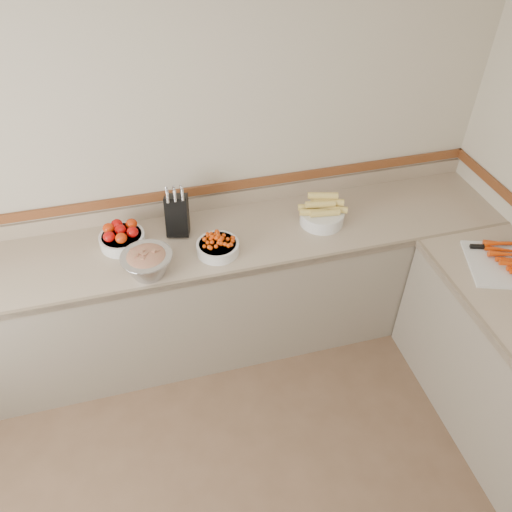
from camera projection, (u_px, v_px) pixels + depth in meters
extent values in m
plane|color=beige|center=(171.00, 158.00, 2.94)|extent=(4.00, 0.00, 4.00)
cube|color=tan|center=(186.00, 246.00, 2.99)|extent=(4.00, 0.65, 0.04)
cube|color=gray|center=(192.00, 298.00, 3.28)|extent=(4.00, 0.63, 0.86)
cube|color=#816D56|center=(194.00, 282.00, 2.76)|extent=(4.00, 0.02, 0.04)
cube|color=tan|center=(177.00, 207.00, 3.17)|extent=(4.00, 0.02, 0.10)
cube|color=brown|center=(176.00, 194.00, 3.10)|extent=(4.00, 0.02, 0.06)
cube|color=black|center=(177.00, 215.00, 2.98)|extent=(0.17, 0.19, 0.27)
cylinder|color=silver|center=(168.00, 197.00, 2.85)|extent=(0.02, 0.04, 0.07)
cylinder|color=silver|center=(175.00, 196.00, 2.85)|extent=(0.02, 0.04, 0.07)
cylinder|color=silver|center=(182.00, 195.00, 2.86)|extent=(0.02, 0.04, 0.07)
cylinder|color=silver|center=(167.00, 195.00, 2.86)|extent=(0.02, 0.04, 0.07)
cylinder|color=silver|center=(174.00, 194.00, 2.87)|extent=(0.02, 0.04, 0.07)
cylinder|color=silver|center=(182.00, 193.00, 2.88)|extent=(0.02, 0.04, 0.07)
cylinder|color=silver|center=(166.00, 192.00, 2.88)|extent=(0.02, 0.04, 0.07)
cylinder|color=silver|center=(174.00, 191.00, 2.89)|extent=(0.02, 0.04, 0.07)
cylinder|color=silver|center=(181.00, 190.00, 2.90)|extent=(0.02, 0.04, 0.07)
cylinder|color=white|center=(123.00, 240.00, 2.94)|extent=(0.27, 0.27, 0.07)
torus|color=white|center=(122.00, 236.00, 2.92)|extent=(0.27, 0.27, 0.01)
cylinder|color=white|center=(122.00, 236.00, 2.92)|extent=(0.23, 0.23, 0.01)
ellipsoid|color=#BA0907|center=(109.00, 237.00, 2.86)|extent=(0.07, 0.07, 0.06)
ellipsoid|color=red|center=(121.00, 238.00, 2.85)|extent=(0.07, 0.07, 0.06)
ellipsoid|color=#BA0907|center=(132.00, 232.00, 2.89)|extent=(0.07, 0.07, 0.06)
ellipsoid|color=red|center=(109.00, 228.00, 2.92)|extent=(0.07, 0.07, 0.06)
ellipsoid|color=#BA0907|center=(120.00, 230.00, 2.91)|extent=(0.07, 0.07, 0.06)
ellipsoid|color=red|center=(131.00, 224.00, 2.95)|extent=(0.07, 0.07, 0.06)
ellipsoid|color=#BA0907|center=(117.00, 224.00, 2.95)|extent=(0.07, 0.07, 0.06)
cylinder|color=white|center=(218.00, 248.00, 2.90)|extent=(0.25, 0.25, 0.06)
torus|color=white|center=(218.00, 244.00, 2.88)|extent=(0.25, 0.25, 0.01)
cylinder|color=white|center=(218.00, 244.00, 2.88)|extent=(0.22, 0.22, 0.01)
sphere|color=#D33C07|center=(208.00, 243.00, 2.83)|extent=(0.03, 0.03, 0.03)
sphere|color=#D33C07|center=(215.00, 232.00, 2.91)|extent=(0.03, 0.03, 0.03)
sphere|color=#D33C07|center=(221.00, 232.00, 2.91)|extent=(0.03, 0.03, 0.03)
sphere|color=#D33C07|center=(216.00, 243.00, 2.83)|extent=(0.03, 0.03, 0.03)
sphere|color=#D33C07|center=(211.00, 234.00, 2.90)|extent=(0.03, 0.03, 0.03)
sphere|color=#D33C07|center=(229.00, 235.00, 2.91)|extent=(0.03, 0.03, 0.03)
sphere|color=#D33C07|center=(223.00, 235.00, 2.88)|extent=(0.03, 0.03, 0.03)
sphere|color=#D33C07|center=(218.00, 235.00, 2.84)|extent=(0.03, 0.03, 0.03)
sphere|color=#D33C07|center=(216.00, 235.00, 2.86)|extent=(0.03, 0.03, 0.03)
sphere|color=#D33C07|center=(207.00, 239.00, 2.85)|extent=(0.03, 0.03, 0.03)
sphere|color=#D33C07|center=(217.00, 233.00, 2.88)|extent=(0.03, 0.03, 0.03)
sphere|color=#D33C07|center=(215.00, 246.00, 2.81)|extent=(0.03, 0.03, 0.03)
sphere|color=#D33C07|center=(218.00, 233.00, 2.90)|extent=(0.03, 0.03, 0.03)
sphere|color=#D33C07|center=(217.00, 236.00, 2.86)|extent=(0.03, 0.03, 0.03)
sphere|color=#D33C07|center=(210.00, 241.00, 2.84)|extent=(0.03, 0.03, 0.03)
sphere|color=#D33C07|center=(207.00, 241.00, 2.85)|extent=(0.03, 0.03, 0.03)
sphere|color=#D33C07|center=(229.00, 246.00, 2.82)|extent=(0.03, 0.03, 0.03)
sphere|color=#D33C07|center=(204.00, 237.00, 2.89)|extent=(0.03, 0.03, 0.03)
sphere|color=#D33C07|center=(218.00, 235.00, 2.86)|extent=(0.03, 0.03, 0.03)
sphere|color=#D33C07|center=(227.00, 249.00, 2.81)|extent=(0.03, 0.03, 0.03)
sphere|color=#D33C07|center=(221.00, 240.00, 2.83)|extent=(0.03, 0.03, 0.03)
sphere|color=#D33C07|center=(210.00, 238.00, 2.84)|extent=(0.03, 0.03, 0.03)
sphere|color=#D33C07|center=(206.00, 240.00, 2.85)|extent=(0.03, 0.03, 0.03)
sphere|color=#D33C07|center=(212.00, 232.00, 2.92)|extent=(0.03, 0.03, 0.03)
sphere|color=#D33C07|center=(204.00, 239.00, 2.87)|extent=(0.03, 0.03, 0.03)
sphere|color=#D33C07|center=(218.00, 234.00, 2.88)|extent=(0.03, 0.03, 0.03)
sphere|color=#D33C07|center=(213.00, 236.00, 2.86)|extent=(0.03, 0.03, 0.03)
sphere|color=#D33C07|center=(220.00, 235.00, 2.86)|extent=(0.03, 0.03, 0.03)
sphere|color=#D33C07|center=(212.00, 242.00, 2.83)|extent=(0.03, 0.03, 0.03)
sphere|color=#D33C07|center=(213.00, 239.00, 2.84)|extent=(0.03, 0.03, 0.03)
sphere|color=#D33C07|center=(211.00, 239.00, 2.83)|extent=(0.03, 0.03, 0.03)
sphere|color=#D33C07|center=(228.00, 236.00, 2.89)|extent=(0.03, 0.03, 0.03)
sphere|color=#D33C07|center=(233.00, 238.00, 2.88)|extent=(0.03, 0.03, 0.03)
sphere|color=#D33C07|center=(229.00, 246.00, 2.82)|extent=(0.03, 0.03, 0.03)
sphere|color=#D33C07|center=(216.00, 246.00, 2.81)|extent=(0.03, 0.03, 0.03)
sphere|color=#D33C07|center=(214.00, 234.00, 2.88)|extent=(0.03, 0.03, 0.03)
sphere|color=#D33C07|center=(232.00, 241.00, 2.86)|extent=(0.03, 0.03, 0.03)
sphere|color=#D33C07|center=(216.00, 233.00, 2.91)|extent=(0.03, 0.03, 0.03)
sphere|color=#D33C07|center=(218.00, 234.00, 2.88)|extent=(0.03, 0.03, 0.03)
cylinder|color=white|center=(322.00, 217.00, 3.10)|extent=(0.27, 0.27, 0.08)
torus|color=white|center=(322.00, 212.00, 3.08)|extent=(0.28, 0.28, 0.01)
cylinder|color=#DFBE5D|center=(315.00, 212.00, 3.04)|extent=(0.19, 0.09, 0.04)
cylinder|color=#DFBE5D|center=(325.00, 213.00, 3.03)|extent=(0.19, 0.07, 0.04)
cylinder|color=#DFBE5D|center=(333.00, 209.00, 3.06)|extent=(0.18, 0.11, 0.04)
cylinder|color=#DFBE5D|center=(313.00, 207.00, 3.08)|extent=(0.19, 0.08, 0.04)
cylinder|color=#DFBE5D|center=(325.00, 204.00, 3.10)|extent=(0.18, 0.12, 0.04)
cylinder|color=#DFBE5D|center=(320.00, 204.00, 3.03)|extent=(0.19, 0.07, 0.04)
cylinder|color=#DFBE5D|center=(329.00, 202.00, 3.05)|extent=(0.19, 0.11, 0.04)
cylinder|color=#DFBE5D|center=(323.00, 196.00, 3.03)|extent=(0.19, 0.09, 0.04)
cylinder|color=#B2B2BA|center=(148.00, 265.00, 2.74)|extent=(0.28, 0.28, 0.13)
torus|color=#B2B2BA|center=(146.00, 256.00, 2.70)|extent=(0.29, 0.29, 0.01)
ellipsoid|color=#AD133F|center=(146.00, 258.00, 2.70)|extent=(0.23, 0.23, 0.08)
cube|color=#AD133F|center=(157.00, 251.00, 2.70)|extent=(0.03, 0.03, 0.02)
cube|color=#90B256|center=(147.00, 254.00, 2.69)|extent=(0.03, 0.03, 0.02)
cube|color=#AD133F|center=(143.00, 251.00, 2.69)|extent=(0.02, 0.02, 0.02)
cube|color=#90B256|center=(132.00, 250.00, 2.72)|extent=(0.03, 0.03, 0.02)
cube|color=#AD133F|center=(141.00, 254.00, 2.67)|extent=(0.03, 0.03, 0.02)
cube|color=#90B256|center=(143.00, 259.00, 2.65)|extent=(0.03, 0.03, 0.02)
cube|color=#AD133F|center=(144.00, 255.00, 2.66)|extent=(0.02, 0.02, 0.02)
cube|color=#90B256|center=(147.00, 257.00, 2.67)|extent=(0.03, 0.03, 0.02)
cube|color=#AD133F|center=(144.00, 254.00, 2.70)|extent=(0.03, 0.03, 0.02)
cube|color=#90B256|center=(136.00, 256.00, 2.66)|extent=(0.02, 0.02, 0.02)
cube|color=#AD133F|center=(146.00, 254.00, 2.68)|extent=(0.03, 0.03, 0.02)
cube|color=#90B256|center=(145.00, 254.00, 2.68)|extent=(0.03, 0.03, 0.02)
cube|color=#AD133F|center=(154.00, 252.00, 2.68)|extent=(0.03, 0.03, 0.02)
cube|color=#90B256|center=(153.00, 250.00, 2.72)|extent=(0.02, 0.02, 0.02)
cone|color=#D33C07|center=(512.00, 260.00, 2.82)|extent=(0.19, 0.09, 0.03)
cone|color=#D33C07|center=(511.00, 253.00, 2.82)|extent=(0.19, 0.09, 0.03)
cone|color=#D33C07|center=(506.00, 253.00, 2.86)|extent=(0.19, 0.09, 0.03)
cone|color=#D33C07|center=(503.00, 250.00, 2.88)|extent=(0.19, 0.09, 0.03)
cone|color=#D33C07|center=(501.00, 244.00, 2.88)|extent=(0.19, 0.09, 0.03)
cone|color=#D33C07|center=(497.00, 244.00, 2.92)|extent=(0.19, 0.09, 0.03)
cube|color=silver|center=(502.00, 243.00, 2.94)|extent=(0.21, 0.10, 0.00)
cube|color=black|center=(479.00, 247.00, 2.91)|extent=(0.11, 0.06, 0.02)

